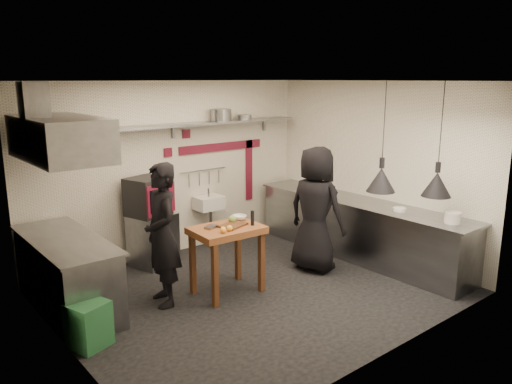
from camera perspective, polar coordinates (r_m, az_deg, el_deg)
floor at (r=6.94m, az=-0.05°, el=-11.22°), size 5.00×5.00×0.00m
ceiling at (r=6.34m, az=-0.06°, el=12.57°), size 5.00×5.00×0.00m
wall_back at (r=8.20m, az=-9.41°, el=2.63°), size 5.00×0.04×2.80m
wall_front at (r=5.10m, az=15.10°, el=-3.91°), size 5.00×0.04×2.80m
wall_left at (r=5.33m, az=-21.39°, el=-3.66°), size 0.04×4.20×2.80m
wall_right at (r=8.28m, az=13.47°, el=2.54°), size 0.04×4.20×2.80m
red_band_horiz at (r=8.64m, az=-3.94°, el=5.18°), size 1.70×0.02×0.14m
red_band_vert at (r=9.08m, az=-0.81°, el=2.51°), size 0.14×0.02×1.10m
red_tile_a at (r=8.23m, az=-7.96°, el=6.59°), size 0.14×0.02×0.14m
red_tile_b at (r=8.09m, az=-10.02°, el=4.48°), size 0.14×0.02×0.14m
back_shelf at (r=7.95m, az=-8.94°, el=7.57°), size 4.60×0.34×0.04m
shelf_bracket_left at (r=7.33m, az=-22.46°, el=5.53°), size 0.04×0.06×0.24m
shelf_bracket_mid at (r=8.09m, az=-9.46°, el=6.93°), size 0.04×0.06×0.24m
shelf_bracket_right at (r=9.18m, az=0.94°, el=7.79°), size 0.04×0.06×0.24m
pan_far_left at (r=7.35m, az=-18.08°, el=7.18°), size 0.30×0.30×0.09m
pan_mid_left at (r=7.43m, az=-16.71°, el=7.25°), size 0.25×0.25×0.07m
stock_pot at (r=8.39m, az=-4.00°, el=8.79°), size 0.36×0.36×0.20m
pan_right at (r=8.68m, az=-1.38°, el=8.55°), size 0.30×0.30×0.08m
oven_stand at (r=7.90m, az=-11.67°, el=-5.34°), size 0.75×0.71×0.80m
combi_oven at (r=7.70m, az=-12.27°, el=-0.51°), size 0.68×0.65×0.58m
oven_door at (r=7.49m, az=-10.80°, el=-0.82°), size 0.54×0.19×0.46m
oven_glass at (r=7.44m, az=-10.93°, el=-0.91°), size 0.36×0.12×0.34m
hand_sink at (r=8.46m, az=-5.42°, el=-1.23°), size 0.46×0.34×0.22m
sink_tap at (r=8.42m, az=-5.45°, el=-0.04°), size 0.03×0.03×0.14m
sink_drain at (r=8.55m, az=-5.21°, el=-4.14°), size 0.06×0.06×0.66m
utensil_rail at (r=8.46m, az=-6.03°, el=2.50°), size 0.90×0.02×0.02m
counter_right at (r=8.23m, az=11.64°, el=-4.24°), size 0.70×3.80×0.90m
counter_right_top at (r=8.11m, az=11.79°, el=-1.09°), size 0.76×3.90×0.03m
plate_stack at (r=7.21m, az=21.53°, el=-2.73°), size 0.28×0.28×0.15m
small_bowl_right at (r=7.61m, az=16.09°, el=-1.93°), size 0.21×0.21×0.05m
counter_left at (r=6.68m, az=-20.72°, el=-8.92°), size 0.70×1.90×0.90m
counter_left_top at (r=6.53m, az=-21.05°, el=-5.12°), size 0.76×2.00×0.03m
extractor_hood at (r=6.29m, az=-21.52°, el=5.74°), size 0.78×1.60×0.50m
hood_duct at (r=6.19m, az=-24.05°, el=9.15°), size 0.28×0.28×0.50m
green_bin at (r=5.83m, az=-18.58°, el=-14.14°), size 0.47×0.47×0.50m
prep_table at (r=6.74m, az=-3.31°, el=-7.76°), size 0.95×0.69×0.92m
cutting_board at (r=6.63m, az=-2.62°, el=-3.80°), size 0.41×0.34×0.02m
pepper_mill at (r=6.64m, az=-0.41°, el=-2.99°), size 0.05×0.05×0.20m
lemon_a at (r=6.34m, az=-3.79°, el=-4.35°), size 0.11×0.11×0.08m
lemon_b at (r=6.41m, az=-3.04°, el=-4.15°), size 0.10×0.10×0.08m
veg_ball at (r=6.76m, az=-2.72°, el=-3.14°), size 0.14×0.14×0.11m
steel_tray at (r=6.56m, az=-5.13°, el=-4.00°), size 0.20×0.16×0.03m
bowl at (r=6.91m, az=-1.92°, el=-2.93°), size 0.25×0.25×0.06m
heat_lamp_near at (r=6.81m, az=14.36°, el=6.04°), size 0.51×0.51×1.46m
heat_lamp_far at (r=7.04m, az=20.32°, el=5.58°), size 0.42×0.42×1.53m
chef_left at (r=6.39m, az=-10.69°, el=-4.84°), size 0.57×0.75×1.83m
chef_right at (r=7.45m, az=6.83°, el=-1.96°), size 0.75×1.01×1.88m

